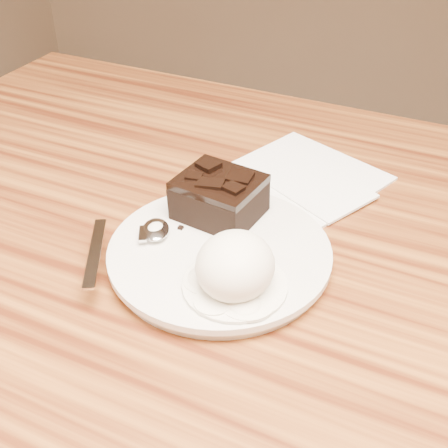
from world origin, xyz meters
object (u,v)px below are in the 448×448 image
at_px(spoon, 156,231).
at_px(napkin, 301,176).
at_px(brownie, 219,199).
at_px(ice_cream_scoop, 235,266).
at_px(plate, 220,255).

xyz_separation_m(spoon, napkin, (0.09, 0.19, -0.02)).
height_order(brownie, ice_cream_scoop, ice_cream_scoop).
xyz_separation_m(brownie, napkin, (0.04, 0.13, -0.03)).
relative_size(plate, ice_cream_scoop, 2.96).
height_order(ice_cream_scoop, spoon, ice_cream_scoop).
bearing_deg(spoon, napkin, 36.68).
xyz_separation_m(ice_cream_scoop, spoon, (-0.10, 0.04, -0.02)).
relative_size(ice_cream_scoop, napkin, 0.45).
bearing_deg(brownie, napkin, 71.30).
relative_size(brownie, spoon, 0.52).
xyz_separation_m(brownie, spoon, (-0.04, -0.06, -0.01)).
bearing_deg(ice_cream_scoop, spoon, 160.37).
bearing_deg(plate, ice_cream_scoop, -50.65).
xyz_separation_m(plate, brownie, (-0.02, 0.05, 0.03)).
distance_m(brownie, napkin, 0.14).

